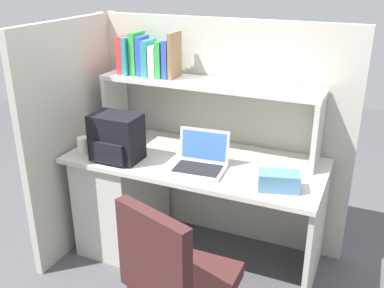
{
  "coord_description": "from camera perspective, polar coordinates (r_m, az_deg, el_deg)",
  "views": [
    {
      "loc": [
        0.99,
        -2.31,
        1.86
      ],
      "look_at": [
        0.0,
        -0.05,
        0.85
      ],
      "focal_mm": 41.2,
      "sensor_mm": 36.0,
      "label": 1
    }
  ],
  "objects": [
    {
      "name": "ground_plane",
      "position": [
        3.13,
        0.38,
        -14.24
      ],
      "size": [
        8.0,
        8.0,
        0.0
      ],
      "primitive_type": "plane",
      "color": "#4C4C51"
    },
    {
      "name": "desk",
      "position": [
        3.06,
        -6.35,
        -6.3
      ],
      "size": [
        1.6,
        0.7,
        0.73
      ],
      "color": "beige",
      "rests_on": "ground_plane"
    },
    {
      "name": "cubicle_partition_left",
      "position": [
        3.11,
        -14.48,
        1.1
      ],
      "size": [
        0.05,
        1.06,
        1.55
      ],
      "primitive_type": "cube",
      "color": "#B2ADA0",
      "rests_on": "ground_plane"
    },
    {
      "name": "laptop",
      "position": [
        2.62,
        1.09,
        -2.13
      ],
      "size": [
        0.33,
        0.27,
        0.22
      ],
      "color": "#B7BABF",
      "rests_on": "desk"
    },
    {
      "name": "overhead_hutch",
      "position": [
        2.81,
        2.06,
        6.16
      ],
      "size": [
        1.44,
        0.28,
        0.45
      ],
      "color": "beige",
      "rests_on": "desk"
    },
    {
      "name": "computer_mouse",
      "position": [
        2.56,
        12.09,
        -4.11
      ],
      "size": [
        0.07,
        0.11,
        0.03
      ],
      "primitive_type": "cube",
      "rotation": [
        0.0,
        0.0,
        0.15
      ],
      "color": "silver",
      "rests_on": "desk"
    },
    {
      "name": "paper_cup",
      "position": [
        2.91,
        -13.88,
        -0.16
      ],
      "size": [
        0.08,
        0.08,
        0.11
      ],
      "primitive_type": "cylinder",
      "color": "white",
      "rests_on": "desk"
    },
    {
      "name": "tissue_box",
      "position": [
        2.42,
        11.19,
        -4.72
      ],
      "size": [
        0.24,
        0.17,
        0.1
      ],
      "primitive_type": "cube",
      "rotation": [
        0.0,
        0.0,
        0.27
      ],
      "color": "teal",
      "rests_on": "desk"
    },
    {
      "name": "reference_books_on_shelf",
      "position": [
        2.94,
        -5.76,
        11.21
      ],
      "size": [
        0.4,
        0.18,
        0.29
      ],
      "color": "red",
      "rests_on": "overhead_hutch"
    },
    {
      "name": "cubicle_partition_rear",
      "position": [
        3.07,
        3.23,
        1.49
      ],
      "size": [
        1.84,
        0.05,
        1.55
      ],
      "primitive_type": "cube",
      "color": "#B2ADA0",
      "rests_on": "ground_plane"
    },
    {
      "name": "backpack",
      "position": [
        2.74,
        -9.8,
        0.75
      ],
      "size": [
        0.3,
        0.23,
        0.29
      ],
      "color": "black",
      "rests_on": "desk"
    }
  ]
}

